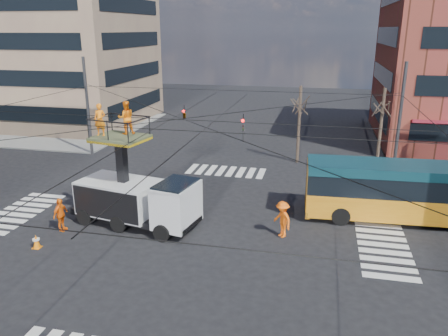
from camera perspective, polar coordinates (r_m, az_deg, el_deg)
ground at (r=23.41m, az=-5.06°, el=-7.89°), size 120.00×120.00×0.00m
sidewalk_nw at (r=50.49m, az=-20.88°, el=5.12°), size 18.00×18.00×0.12m
crosswalks at (r=23.41m, az=-5.06°, el=-7.87°), size 22.40×22.40×0.02m
overhead_network at (r=22.30m, az=-5.22°, el=2.56°), size 24.24×24.24×8.00m
tree_a at (r=34.04m, az=9.91°, el=8.24°), size 2.00×2.00×6.00m
tree_b at (r=34.28m, az=20.04°, el=7.50°), size 2.00×2.00×6.00m
utility_truck at (r=23.44m, az=-11.37°, el=-2.55°), size 7.31×3.67×6.56m
city_bus at (r=25.84m, az=24.60°, el=-2.85°), size 12.56×3.24×3.20m
traffic_cone at (r=23.12m, az=-23.31°, el=-8.78°), size 0.36×0.36×0.70m
worker_ground at (r=24.29m, az=-20.57°, el=-5.73°), size 0.55×1.09×1.79m
flagger at (r=22.30m, az=7.63°, el=-6.65°), size 1.34×1.39×1.90m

